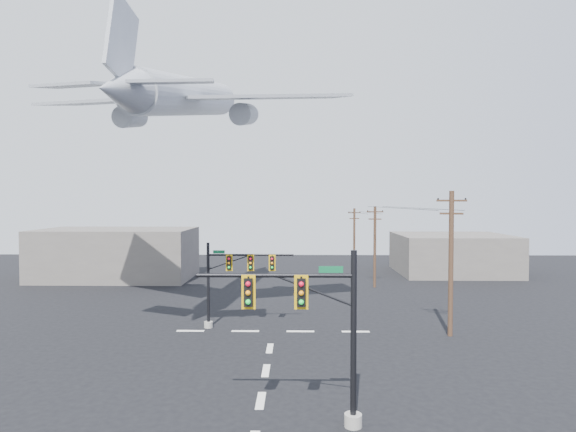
{
  "coord_description": "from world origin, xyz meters",
  "views": [
    {
      "loc": [
        1.67,
        -22.5,
        9.58
      ],
      "look_at": [
        1.22,
        5.0,
        8.62
      ],
      "focal_mm": 30.0,
      "sensor_mm": 36.0,
      "label": 1
    }
  ],
  "objects_px": {
    "utility_pole_b": "(375,245)",
    "utility_pole_c": "(354,239)",
    "utility_pole_a": "(451,260)",
    "signal_mast_near": "(320,333)",
    "signal_mast_far": "(230,280)",
    "airliner": "(187,97)"
  },
  "relations": [
    {
      "from": "signal_mast_near",
      "to": "signal_mast_far",
      "type": "height_order",
      "value": "signal_mast_near"
    },
    {
      "from": "signal_mast_far",
      "to": "utility_pole_b",
      "type": "bearing_deg",
      "value": 51.23
    },
    {
      "from": "signal_mast_far",
      "to": "signal_mast_near",
      "type": "bearing_deg",
      "value": -69.11
    },
    {
      "from": "signal_mast_near",
      "to": "airliner",
      "type": "relative_size",
      "value": 0.27
    },
    {
      "from": "signal_mast_near",
      "to": "utility_pole_c",
      "type": "relative_size",
      "value": 0.89
    },
    {
      "from": "signal_mast_far",
      "to": "airliner",
      "type": "distance_m",
      "value": 14.73
    },
    {
      "from": "signal_mast_far",
      "to": "utility_pole_b",
      "type": "xyz_separation_m",
      "value": [
        13.49,
        16.79,
        0.99
      ]
    },
    {
      "from": "signal_mast_far",
      "to": "utility_pole_a",
      "type": "bearing_deg",
      "value": -6.63
    },
    {
      "from": "utility_pole_c",
      "to": "utility_pole_b",
      "type": "bearing_deg",
      "value": -99.58
    },
    {
      "from": "signal_mast_far",
      "to": "airliner",
      "type": "bearing_deg",
      "value": 144.33
    },
    {
      "from": "utility_pole_c",
      "to": "airliner",
      "type": "relative_size",
      "value": 0.31
    },
    {
      "from": "utility_pole_b",
      "to": "utility_pole_c",
      "type": "height_order",
      "value": "utility_pole_b"
    },
    {
      "from": "utility_pole_a",
      "to": "utility_pole_b",
      "type": "bearing_deg",
      "value": 116.63
    },
    {
      "from": "signal_mast_near",
      "to": "utility_pole_b",
      "type": "height_order",
      "value": "utility_pole_b"
    },
    {
      "from": "signal_mast_near",
      "to": "signal_mast_far",
      "type": "relative_size",
      "value": 1.12
    },
    {
      "from": "utility_pole_c",
      "to": "airliner",
      "type": "xyz_separation_m",
      "value": [
        -16.24,
        -24.71,
        13.23
      ]
    },
    {
      "from": "utility_pole_a",
      "to": "utility_pole_b",
      "type": "distance_m",
      "value": 18.77
    },
    {
      "from": "utility_pole_b",
      "to": "signal_mast_far",
      "type": "bearing_deg",
      "value": -112.45
    },
    {
      "from": "utility_pole_a",
      "to": "utility_pole_b",
      "type": "relative_size",
      "value": 1.15
    },
    {
      "from": "utility_pole_b",
      "to": "signal_mast_near",
      "type": "bearing_deg",
      "value": -86.9
    },
    {
      "from": "signal_mast_near",
      "to": "utility_pole_b",
      "type": "relative_size",
      "value": 0.85
    },
    {
      "from": "signal_mast_near",
      "to": "utility_pole_b",
      "type": "bearing_deg",
      "value": 76.78
    }
  ]
}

